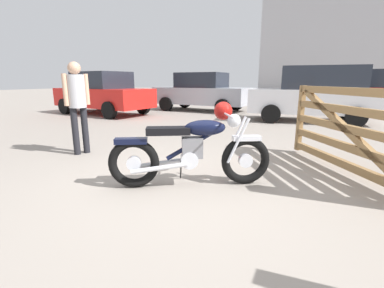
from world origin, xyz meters
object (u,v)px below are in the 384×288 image
bystander (77,99)px  white_estate_far (103,93)px  silver_sedan_mid (371,91)px  red_hatchback_near (314,94)px  dark_sedan_left (202,92)px  timber_gate (363,130)px  vintage_motorcycle (195,148)px

bystander → white_estate_far: (-3.99, 4.82, -0.18)m
silver_sedan_mid → red_hatchback_near: same height
dark_sedan_left → timber_gate: bearing=129.6°
vintage_motorcycle → bystander: bearing=138.8°
bystander → silver_sedan_mid: silver_sedan_mid is taller
bystander → dark_sedan_left: (-0.91, 7.69, -0.18)m
vintage_motorcycle → bystander: size_ratio=1.11×
timber_gate → red_hatchback_near: (-0.78, 5.62, 0.21)m
timber_gate → white_estate_far: (-8.48, 4.18, 0.13)m
timber_gate → white_estate_far: white_estate_far is taller
vintage_motorcycle → white_estate_far: white_estate_far is taller
dark_sedan_left → bystander: bearing=98.9°
silver_sedan_mid → dark_sedan_left: silver_sedan_mid is taller
white_estate_far → bystander: bearing=-42.6°
timber_gate → vintage_motorcycle: bearing=84.7°
timber_gate → silver_sedan_mid: 9.63m
vintage_motorcycle → white_estate_far: 8.43m
white_estate_far → red_hatchback_near: size_ratio=1.07×
bystander → red_hatchback_near: (3.72, 6.25, -0.10)m
silver_sedan_mid → white_estate_far: 11.19m
bystander → red_hatchback_near: 7.27m
bystander → silver_sedan_mid: (5.83, 10.17, -0.10)m
white_estate_far → vintage_motorcycle: bearing=-31.2°
timber_gate → silver_sedan_mid: size_ratio=0.52×
silver_sedan_mid → white_estate_far: (-9.82, -5.35, -0.08)m
silver_sedan_mid → vintage_motorcycle: bearing=82.8°
vintage_motorcycle → dark_sedan_left: size_ratio=0.43×
timber_gate → red_hatchback_near: size_ratio=0.53×
bystander → white_estate_far: bearing=149.9°
red_hatchback_near → silver_sedan_mid: bearing=-126.3°
vintage_motorcycle → red_hatchback_near: red_hatchback_near is taller
silver_sedan_mid → white_estate_far: size_ratio=0.94×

